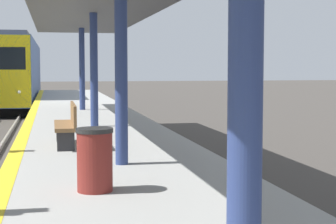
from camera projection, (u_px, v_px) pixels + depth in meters
The scene contains 3 objects.
train at pixel (17, 72), 39.02m from camera, with size 2.76×22.78×4.54m.
trash_bin at pixel (95, 160), 7.72m from camera, with size 0.51×0.51×0.88m.
bench at pixel (68, 123), 12.17m from camera, with size 0.44×1.96×0.92m.
Camera 1 is at (2.37, -1.91, 2.67)m, focal length 60.00 mm.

